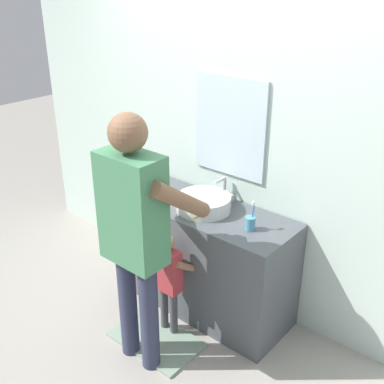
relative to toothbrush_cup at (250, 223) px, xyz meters
name	(u,v)px	position (x,y,z in m)	size (l,w,h in m)	color
ground_plane	(179,323)	(-0.42, -0.26, -0.91)	(14.00, 14.00, 0.00)	#9E998E
back_wall	(234,134)	(-0.42, 0.36, 0.44)	(4.40, 0.10, 2.70)	silver
vanity_cabinet	(205,259)	(-0.42, 0.04, -0.48)	(1.37, 0.54, 0.86)	#4C5156
sink_basin	(204,203)	(-0.42, 0.02, 0.01)	(0.40, 0.40, 0.11)	silver
faucet	(223,189)	(-0.42, 0.26, 0.03)	(0.18, 0.14, 0.18)	#B7BABF
toothbrush_cup	(250,223)	(0.00, 0.00, 0.00)	(0.07, 0.07, 0.21)	#4C8EB2
bath_mat	(156,339)	(-0.42, -0.51, -0.90)	(0.64, 0.40, 0.02)	gray
child_toddler	(169,276)	(-0.42, -0.36, -0.42)	(0.25, 0.25, 0.82)	#47474C
adult_parent	(135,224)	(-0.39, -0.67, 0.14)	(0.54, 0.57, 1.74)	#2D334C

